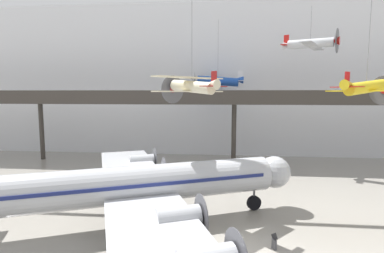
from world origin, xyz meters
The scene contains 9 objects.
ground_plane centered at (0.00, 0.00, 0.00)m, with size 260.00×260.00×0.00m, color gray.
hangar_back_wall centered at (0.00, 32.09, 12.71)m, with size 140.00×3.00×25.41m.
mezzanine_walkway centered at (0.00, 23.72, 9.22)m, with size 110.00×3.20×10.91m.
airliner_silver_main centered at (-9.09, 2.44, 3.27)m, with size 27.99×32.89×8.99m.
suspended_plane_silver_racer centered at (9.63, 21.76, 16.95)m, with size 7.38×8.31×6.27m.
suspended_plane_yellow_lowwing centered at (9.53, 5.32, 10.97)m, with size 5.78×6.25×11.98m.
suspended_plane_blue_trainer centered at (-2.47, 27.12, 12.33)m, with size 7.81×9.57×11.15m.
suspended_plane_cream_biplane centered at (-4.30, 4.87, 11.10)m, with size 5.85×5.91×11.89m.
info_sign_pedestal centered at (1.83, -0.05, 0.46)m, with size 0.34×0.73×1.24m.
Camera 1 is at (-1.79, -19.74, 10.55)m, focal length 28.00 mm.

